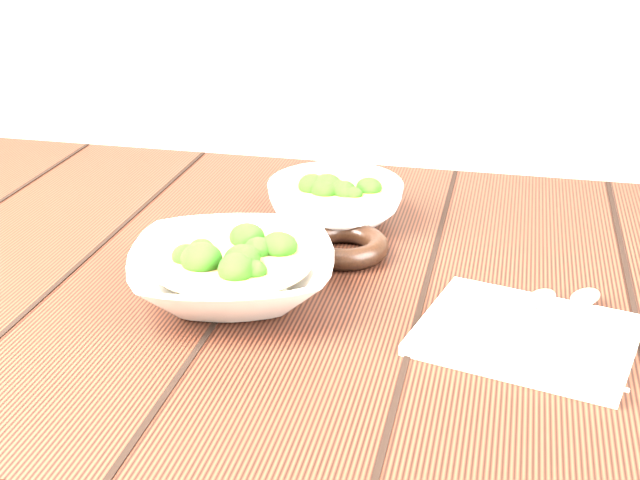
# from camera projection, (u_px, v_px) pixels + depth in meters

# --- Properties ---
(table) EXTENTS (1.20, 0.80, 0.75)m
(table) POSITION_uv_depth(u_px,v_px,m) (271.00, 361.00, 1.07)
(table) COLOR #34180E
(table) RESTS_ON ground
(soup_bowl_front) EXTENTS (0.27, 0.27, 0.06)m
(soup_bowl_front) POSITION_uv_depth(u_px,v_px,m) (232.00, 271.00, 0.95)
(soup_bowl_front) COLOR silver
(soup_bowl_front) RESTS_ON table
(soup_bowl_back) EXTENTS (0.20, 0.20, 0.06)m
(soup_bowl_back) POSITION_uv_depth(u_px,v_px,m) (335.00, 201.00, 1.14)
(soup_bowl_back) COLOR silver
(soup_bowl_back) RESTS_ON table
(trivet) EXTENTS (0.14, 0.14, 0.03)m
(trivet) POSITION_uv_depth(u_px,v_px,m) (344.00, 246.00, 1.05)
(trivet) COLOR black
(trivet) RESTS_ON table
(napkin) EXTENTS (0.24, 0.21, 0.01)m
(napkin) POSITION_uv_depth(u_px,v_px,m) (526.00, 335.00, 0.87)
(napkin) COLOR beige
(napkin) RESTS_ON table
(spoon_left) EXTENTS (0.08, 0.16, 0.01)m
(spoon_left) POSITION_uv_depth(u_px,v_px,m) (529.00, 310.00, 0.90)
(spoon_left) COLOR #A6A192
(spoon_left) RESTS_ON napkin
(spoon_right) EXTENTS (0.09, 0.16, 0.01)m
(spoon_right) POSITION_uv_depth(u_px,v_px,m) (572.00, 308.00, 0.91)
(spoon_right) COLOR #A6A192
(spoon_right) RESTS_ON napkin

